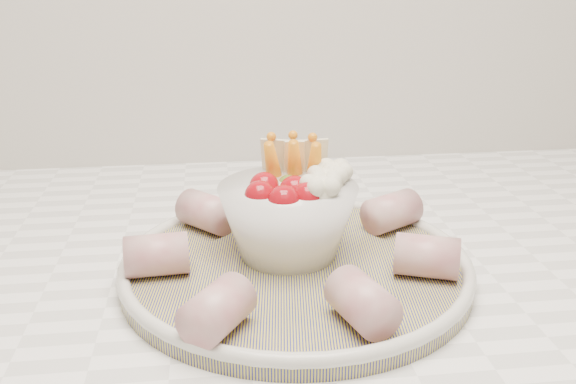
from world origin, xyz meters
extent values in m
cube|color=white|center=(0.00, 1.45, 0.90)|extent=(2.04, 0.62, 0.04)
cylinder|color=navy|center=(-0.12, 1.40, 0.93)|extent=(0.34, 0.34, 0.01)
torus|color=silver|center=(-0.12, 1.40, 0.94)|extent=(0.31, 0.31, 0.01)
sphere|color=maroon|center=(-0.15, 1.40, 1.00)|extent=(0.03, 0.03, 0.03)
sphere|color=maroon|center=(-0.13, 1.39, 1.00)|extent=(0.03, 0.03, 0.03)
sphere|color=maroon|center=(-0.11, 1.39, 1.00)|extent=(0.03, 0.03, 0.03)
sphere|color=maroon|center=(-0.15, 1.42, 1.00)|extent=(0.03, 0.03, 0.03)
sphere|color=maroon|center=(-0.12, 1.41, 1.00)|extent=(0.03, 0.03, 0.03)
sphere|color=maroon|center=(-0.10, 1.41, 1.00)|extent=(0.03, 0.03, 0.03)
sphere|color=#4F7226|center=(-0.12, 1.43, 1.00)|extent=(0.02, 0.02, 0.02)
cone|color=orange|center=(-0.14, 1.45, 1.01)|extent=(0.03, 0.04, 0.06)
cone|color=orange|center=(-0.11, 1.45, 1.01)|extent=(0.03, 0.04, 0.06)
cone|color=orange|center=(-0.10, 1.44, 1.01)|extent=(0.02, 0.04, 0.06)
sphere|color=white|center=(-0.09, 1.42, 1.00)|extent=(0.03, 0.03, 0.03)
sphere|color=white|center=(-0.10, 1.40, 1.00)|extent=(0.03, 0.03, 0.03)
sphere|color=white|center=(-0.08, 1.43, 1.00)|extent=(0.03, 0.03, 0.03)
cube|color=beige|center=(-0.12, 1.46, 1.01)|extent=(0.04, 0.02, 0.05)
cube|color=beige|center=(-0.10, 1.46, 1.01)|extent=(0.04, 0.02, 0.05)
cylinder|color=#AD4F58|center=(-0.01, 1.36, 0.95)|extent=(0.06, 0.05, 0.04)
cylinder|color=#AD4F58|center=(-0.02, 1.46, 0.95)|extent=(0.06, 0.06, 0.04)
cylinder|color=#AD4F58|center=(-0.10, 1.53, 0.95)|extent=(0.04, 0.06, 0.04)
cylinder|color=#AD4F58|center=(-0.20, 1.48, 0.95)|extent=(0.06, 0.06, 0.04)
cylinder|color=#AD4F58|center=(-0.24, 1.39, 0.95)|extent=(0.06, 0.04, 0.04)
cylinder|color=#AD4F58|center=(-0.19, 1.29, 0.95)|extent=(0.06, 0.06, 0.04)
cylinder|color=#AD4F58|center=(-0.09, 1.29, 0.95)|extent=(0.05, 0.06, 0.04)
camera|label=1|loc=(-0.19, 0.89, 1.19)|focal=40.00mm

